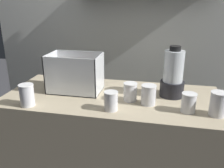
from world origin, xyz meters
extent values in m
cube|color=tan|center=(0.00, 0.00, 0.45)|extent=(1.40, 0.64, 0.90)
cube|color=silver|center=(0.00, 0.77, 1.25)|extent=(2.60, 0.04, 2.50)
cube|color=white|center=(-0.26, 0.04, 0.90)|extent=(0.35, 0.22, 0.01)
cube|color=white|center=(-0.26, -0.07, 1.03)|extent=(0.35, 0.01, 0.26)
cube|color=white|center=(-0.26, 0.14, 1.03)|extent=(0.35, 0.01, 0.26)
cube|color=white|center=(-0.43, 0.04, 1.03)|extent=(0.01, 0.22, 0.26)
cube|color=white|center=(-0.09, 0.04, 1.03)|extent=(0.01, 0.22, 0.26)
cone|color=orange|center=(-0.24, 0.04, 0.92)|extent=(0.14, 0.16, 0.03)
cone|color=orange|center=(-0.27, 0.04, 0.92)|extent=(0.19, 0.07, 0.03)
cone|color=orange|center=(-0.23, 0.04, 0.92)|extent=(0.19, 0.04, 0.03)
cone|color=orange|center=(-0.21, 0.03, 0.92)|extent=(0.17, 0.07, 0.03)
cone|color=orange|center=(-0.18, 0.04, 0.95)|extent=(0.15, 0.04, 0.03)
cone|color=orange|center=(-0.29, 0.04, 0.96)|extent=(0.16, 0.14, 0.03)
cone|color=orange|center=(-0.22, 0.03, 0.95)|extent=(0.16, 0.06, 0.03)
cone|color=orange|center=(-0.21, 0.04, 0.96)|extent=(0.19, 0.04, 0.03)
cone|color=orange|center=(-0.33, 0.05, 0.97)|extent=(0.06, 0.14, 0.03)
cone|color=orange|center=(-0.29, 0.02, 0.98)|extent=(0.14, 0.14, 0.03)
cylinder|color=black|center=(0.38, 0.08, 0.95)|extent=(0.15, 0.15, 0.10)
cylinder|color=silver|center=(0.38, 0.08, 1.10)|extent=(0.12, 0.12, 0.20)
cylinder|color=red|center=(0.38, 0.08, 1.02)|extent=(0.11, 0.11, 0.04)
cylinder|color=black|center=(0.38, 0.08, 1.21)|extent=(0.07, 0.07, 0.03)
cylinder|color=white|center=(-0.46, -0.25, 0.96)|extent=(0.08, 0.08, 0.12)
cylinder|color=maroon|center=(-0.46, -0.25, 0.95)|extent=(0.08, 0.08, 0.09)
cylinder|color=white|center=(-0.46, -0.25, 1.03)|extent=(0.09, 0.09, 0.01)
cylinder|color=white|center=(0.04, -0.21, 0.95)|extent=(0.08, 0.08, 0.10)
cylinder|color=orange|center=(0.04, -0.21, 0.94)|extent=(0.07, 0.07, 0.07)
cylinder|color=white|center=(0.04, -0.21, 1.01)|extent=(0.08, 0.08, 0.01)
cylinder|color=white|center=(0.13, -0.06, 0.95)|extent=(0.08, 0.08, 0.11)
cylinder|color=yellow|center=(0.13, -0.06, 0.95)|extent=(0.08, 0.08, 0.09)
cylinder|color=white|center=(0.13, -0.06, 1.01)|extent=(0.09, 0.09, 0.01)
cylinder|color=white|center=(0.24, -0.09, 0.96)|extent=(0.09, 0.09, 0.11)
cylinder|color=maroon|center=(0.24, -0.09, 0.94)|extent=(0.08, 0.08, 0.08)
cylinder|color=white|center=(0.24, -0.09, 1.02)|extent=(0.09, 0.09, 0.01)
cylinder|color=white|center=(0.47, -0.15, 0.95)|extent=(0.08, 0.08, 0.11)
cylinder|color=orange|center=(0.47, -0.15, 0.93)|extent=(0.07, 0.07, 0.06)
cylinder|color=white|center=(0.47, -0.15, 1.01)|extent=(0.08, 0.08, 0.01)
cylinder|color=white|center=(0.62, -0.16, 0.96)|extent=(0.09, 0.09, 0.13)
cylinder|color=yellow|center=(0.62, -0.16, 0.95)|extent=(0.08, 0.08, 0.11)
cylinder|color=white|center=(0.62, -0.16, 1.03)|extent=(0.09, 0.09, 0.01)
camera|label=1|loc=(0.30, -1.43, 1.50)|focal=38.66mm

